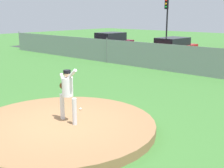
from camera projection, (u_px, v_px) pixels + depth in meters
The scene contains 9 objects.
ground_plane at pixel (169, 91), 13.12m from camera, with size 80.00×80.00×0.00m, color #386B2D.
pitchers_mound at pixel (62, 126), 8.72m from camera, with size 5.48×5.48×0.25m, color olive.
pitcher_youth at pixel (67, 90), 8.53m from camera, with size 0.81×0.32×1.63m.
baseball at pixel (80, 109), 9.79m from camera, with size 0.07×0.07×0.07m, color white.
chainlink_fence at pixel (208, 62), 15.85m from camera, with size 36.78×0.07×1.70m.
parked_car_red at pixel (172, 48), 22.59m from camera, with size 2.09×4.64×1.56m.
parked_car_burgundy at pixel (111, 43), 25.62m from camera, with size 2.04×4.22×1.74m.
traffic_cone_orange at pixel (132, 51), 24.83m from camera, with size 0.40×0.40×0.55m.
traffic_light_near at pixel (167, 15), 26.67m from camera, with size 0.28×0.46×4.60m.
Camera 1 is at (6.52, -5.17, 3.36)m, focal length 47.75 mm.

